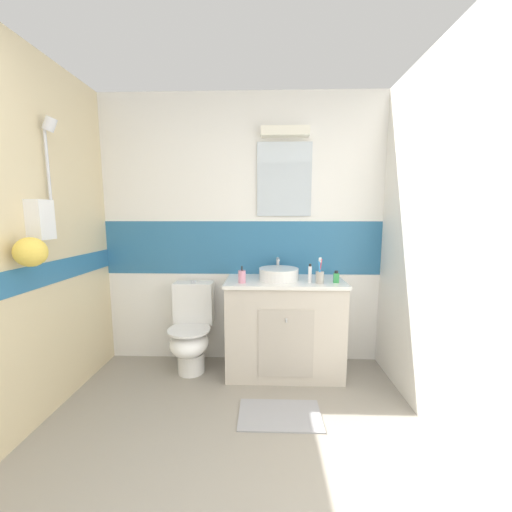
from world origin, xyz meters
The scene contains 11 objects.
ground_plane centered at (0.00, 1.20, -0.02)m, with size 3.20×3.48×0.04m, color gray.
wall_back_tiled centered at (0.01, 2.45, 1.26)m, with size 3.20×0.20×2.50m.
wall_right_plain centered at (1.35, 1.20, 1.25)m, with size 0.10×3.48×2.50m, color white.
vanity_cabinet centered at (0.39, 2.15, 0.43)m, with size 1.02×0.52×0.85m.
sink_basin centered at (0.34, 2.16, 0.90)m, with size 0.34×0.39×0.17m.
toilet centered at (-0.45, 2.16, 0.37)m, with size 0.37×0.50×0.80m.
toothbrush_cup centered at (0.67, 2.02, 0.91)m, with size 0.07×0.07×0.22m.
soap_dispenser centered at (0.03, 2.02, 0.90)m, with size 0.06×0.06×0.14m.
perfume_flask_small centered at (0.81, 2.04, 0.90)m, with size 0.04×0.03×0.10m.
toothpaste_tube_upright centered at (0.59, 2.04, 0.92)m, with size 0.03×0.03×0.16m.
bath_mat centered at (0.33, 1.54, 0.01)m, with size 0.58×0.34×0.01m, color #99999E.
Camera 1 is at (0.22, -0.40, 1.41)m, focal length 20.94 mm.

